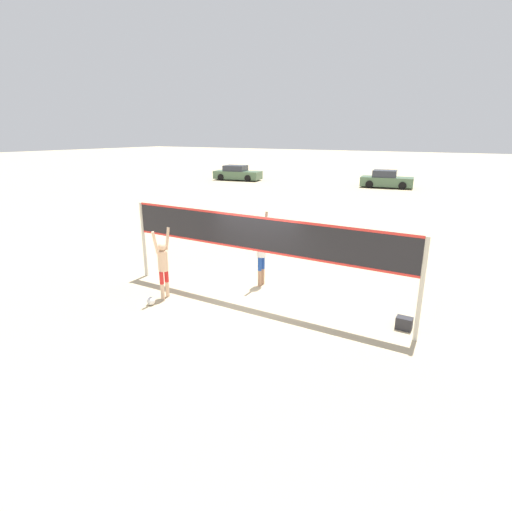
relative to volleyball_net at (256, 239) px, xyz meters
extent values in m
plane|color=#C6B28C|center=(0.00, 0.00, -1.82)|extent=(200.00, 200.00, 0.00)
cylinder|color=beige|center=(-4.24, 0.00, -0.59)|extent=(0.10, 0.10, 2.46)
cylinder|color=beige|center=(4.24, 0.00, -0.59)|extent=(0.10, 0.10, 2.46)
cube|color=black|center=(0.00, 0.00, 0.16)|extent=(8.38, 0.02, 0.96)
cube|color=red|center=(0.00, 0.00, 0.61)|extent=(8.38, 0.03, 0.06)
cube|color=red|center=(0.00, 0.00, -0.29)|extent=(8.38, 0.03, 0.06)
cylinder|color=beige|center=(-2.41, -1.17, -1.59)|extent=(0.11, 0.11, 0.45)
cylinder|color=red|center=(-2.41, -1.17, -1.18)|extent=(0.12, 0.12, 0.37)
cylinder|color=beige|center=(-2.41, -0.97, -1.59)|extent=(0.11, 0.11, 0.45)
cylinder|color=red|center=(-2.41, -0.97, -1.18)|extent=(0.12, 0.12, 0.37)
cylinder|color=beige|center=(-2.41, -1.07, -0.70)|extent=(0.28, 0.28, 0.58)
sphere|color=beige|center=(-2.41, -1.07, -0.30)|extent=(0.23, 0.23, 0.23)
cylinder|color=beige|center=(-2.41, -1.31, -0.12)|extent=(0.08, 0.21, 0.65)
cylinder|color=beige|center=(-2.41, -0.84, -0.12)|extent=(0.08, 0.21, 0.65)
cylinder|color=tan|center=(-0.53, 1.31, -1.56)|extent=(0.11, 0.11, 0.51)
cylinder|color=#1E47A5|center=(-0.53, 1.31, -1.10)|extent=(0.12, 0.12, 0.42)
cylinder|color=tan|center=(-0.53, 1.11, -1.56)|extent=(0.11, 0.11, 0.51)
cylinder|color=#1E47A5|center=(-0.53, 1.11, -1.10)|extent=(0.12, 0.12, 0.42)
cylinder|color=white|center=(-0.53, 1.21, -0.57)|extent=(0.28, 0.28, 0.65)
sphere|color=tan|center=(-0.53, 1.21, -0.11)|extent=(0.25, 0.25, 0.25)
cylinder|color=tan|center=(-0.53, 1.46, 0.09)|extent=(0.08, 0.23, 0.73)
cylinder|color=tan|center=(-0.53, 0.96, 0.09)|extent=(0.08, 0.23, 0.73)
sphere|color=white|center=(-2.39, -1.66, -1.70)|extent=(0.23, 0.23, 0.23)
cube|color=#2D2D33|center=(3.91, 0.42, -1.66)|extent=(0.38, 0.25, 0.31)
cube|color=#4C6B4C|center=(-2.81, 26.97, -1.30)|extent=(4.58, 2.52, 0.78)
cube|color=#2D333D|center=(-3.03, 26.94, -0.62)|extent=(2.20, 1.99, 0.57)
cylinder|color=black|center=(-1.62, 28.05, -1.50)|extent=(0.67, 0.32, 0.64)
cylinder|color=black|center=(-1.34, 26.31, -1.50)|extent=(0.67, 0.32, 0.64)
cylinder|color=black|center=(-4.28, 27.63, -1.50)|extent=(0.67, 0.32, 0.64)
cylinder|color=black|center=(-4.00, 25.89, -1.50)|extent=(0.67, 0.32, 0.64)
cube|color=#4C6B4C|center=(-17.09, 25.16, -1.30)|extent=(4.93, 2.60, 0.78)
cube|color=#2D333D|center=(-17.32, 25.12, -0.63)|extent=(2.37, 2.02, 0.55)
cylinder|color=black|center=(-15.81, 26.27, -1.50)|extent=(0.67, 0.33, 0.64)
cylinder|color=black|center=(-15.51, 24.55, -1.50)|extent=(0.67, 0.33, 0.64)
cylinder|color=black|center=(-18.67, 25.77, -1.50)|extent=(0.67, 0.33, 0.64)
cylinder|color=black|center=(-18.37, 24.06, -1.50)|extent=(0.67, 0.33, 0.64)
camera|label=1|loc=(5.28, -8.90, 2.73)|focal=28.00mm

